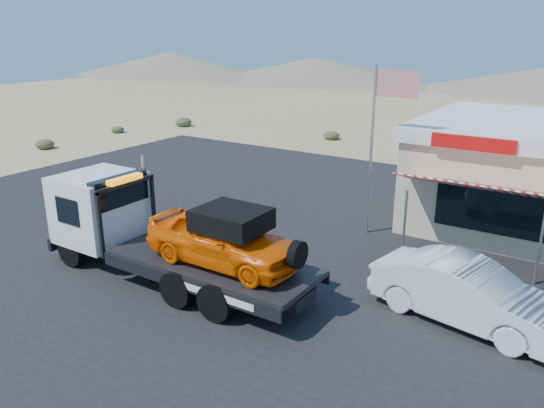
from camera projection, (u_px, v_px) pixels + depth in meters
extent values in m
plane|color=#9B8258|center=(188.00, 245.00, 18.37)|extent=(120.00, 120.00, 0.00)
cube|color=black|center=(283.00, 230.00, 19.71)|extent=(32.00, 24.00, 0.02)
cylinder|color=black|center=(72.00, 251.00, 16.58)|extent=(1.01, 0.30, 1.01)
cylinder|color=black|center=(122.00, 231.00, 18.19)|extent=(1.01, 0.30, 1.01)
cylinder|color=black|center=(180.00, 287.00, 14.21)|extent=(1.01, 0.56, 1.01)
cylinder|color=black|center=(227.00, 261.00, 15.82)|extent=(1.01, 0.56, 1.01)
cylinder|color=black|center=(218.00, 300.00, 13.52)|extent=(1.01, 0.56, 1.01)
cylinder|color=black|center=(263.00, 272.00, 15.13)|extent=(1.01, 0.56, 1.01)
cube|color=black|center=(183.00, 262.00, 15.39)|extent=(8.29, 1.01, 0.30)
cube|color=white|center=(100.00, 207.00, 16.85)|extent=(2.22, 2.38, 2.12)
cube|color=black|center=(119.00, 191.00, 16.13)|extent=(0.35, 2.02, 0.91)
cube|color=black|center=(128.00, 216.00, 16.20)|extent=(0.10, 2.22, 2.02)
cube|color=orange|center=(125.00, 179.00, 15.84)|extent=(0.25, 1.21, 0.15)
cube|color=black|center=(212.00, 262.00, 14.72)|extent=(6.07, 2.33, 0.15)
imported|color=#FF5D01|center=(223.00, 237.00, 14.25)|extent=(4.45, 1.79, 1.52)
cube|color=black|center=(231.00, 219.00, 13.91)|extent=(1.82, 1.52, 0.56)
imported|color=silver|center=(468.00, 293.00, 13.29)|extent=(5.07, 2.51, 1.60)
cube|color=red|center=(472.00, 143.00, 16.82)|extent=(2.60, 0.12, 0.45)
cylinder|color=#99999E|center=(405.00, 223.00, 17.26)|extent=(0.08, 0.08, 2.20)
cylinder|color=#99999E|center=(539.00, 249.00, 15.17)|extent=(0.08, 0.08, 2.20)
cylinder|color=#99999E|center=(371.00, 152.00, 18.55)|extent=(0.10, 0.10, 6.00)
cube|color=#B20C14|center=(397.00, 84.00, 17.41)|extent=(1.50, 0.02, 0.90)
ellipsoid|color=#313D20|center=(45.00, 144.00, 33.27)|extent=(1.15, 1.15, 0.62)
ellipsoid|color=#313D20|center=(118.00, 129.00, 38.48)|extent=(0.93, 0.93, 0.50)
ellipsoid|color=#313D20|center=(183.00, 122.00, 41.08)|extent=(1.29, 1.29, 0.69)
ellipsoid|color=#313D20|center=(332.00, 135.00, 36.10)|extent=(1.11, 1.11, 0.60)
ellipsoid|color=#313D20|center=(436.00, 136.00, 36.13)|extent=(0.93, 0.93, 0.50)
cone|color=#726B59|center=(317.00, 70.00, 74.55)|extent=(36.00, 36.00, 3.50)
cone|color=#726B59|center=(171.00, 64.00, 85.14)|extent=(40.00, 40.00, 3.80)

